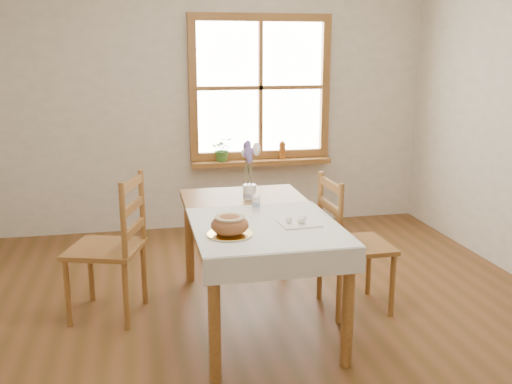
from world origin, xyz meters
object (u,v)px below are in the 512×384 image
at_px(flower_vase, 250,193).
at_px(bread_plate, 230,234).
at_px(chair_left, 105,246).
at_px(dining_table, 256,226).
at_px(chair_right, 356,243).

bearing_deg(flower_vase, bread_plate, -108.86).
bearing_deg(bread_plate, chair_left, 137.08).
height_order(dining_table, chair_left, chair_left).
bearing_deg(bread_plate, flower_vase, 71.14).
distance_m(dining_table, flower_vase, 0.39).
height_order(bread_plate, flower_vase, flower_vase).
bearing_deg(chair_left, flower_vase, 114.31).
bearing_deg(flower_vase, chair_left, -173.63).
bearing_deg(dining_table, chair_left, 166.26).
bearing_deg(chair_right, bread_plate, 113.40).
bearing_deg(dining_table, bread_plate, -118.87).
height_order(chair_left, chair_right, chair_left).
height_order(dining_table, bread_plate, bread_plate).
relative_size(chair_left, flower_vase, 9.39).
height_order(dining_table, chair_right, chair_right).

